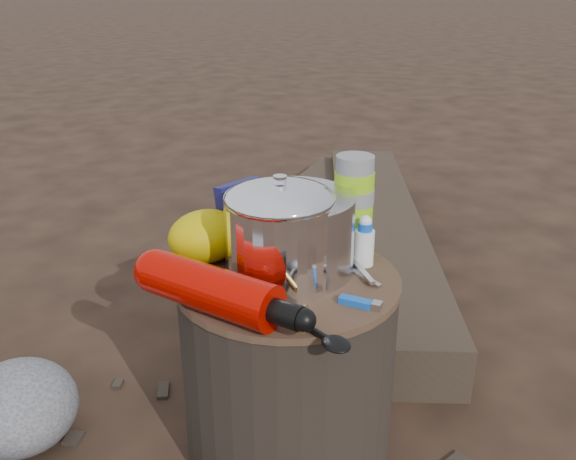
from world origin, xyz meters
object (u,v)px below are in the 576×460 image
camping_pot (280,233)px  fuel_bottle (211,289)px  stump (288,363)px  thermos (353,205)px  travel_mug (298,217)px  log_main (377,234)px

camping_pot → fuel_bottle: bearing=-165.9°
stump → thermos: size_ratio=2.11×
stump → fuel_bottle: fuel_bottle is taller
fuel_bottle → thermos: (0.34, 0.09, 0.06)m
thermos → fuel_bottle: bearing=-165.6°
fuel_bottle → travel_mug: 0.31m
log_main → stump: bearing=-105.9°
fuel_bottle → travel_mug: (0.26, 0.16, 0.02)m
stump → thermos: bearing=13.9°
fuel_bottle → thermos: bearing=-13.8°
camping_pot → travel_mug: 0.17m
camping_pot → fuel_bottle: 0.17m
log_main → thermos: bearing=-100.1°
log_main → fuel_bottle: (-0.90, -0.72, 0.35)m
thermos → stump: bearing=-166.1°
log_main → camping_pot: size_ratio=8.61×
camping_pot → log_main: bearing=42.4°
stump → camping_pot: (-0.02, -0.01, 0.29)m
stump → fuel_bottle: bearing=-165.2°
stump → thermos: (0.17, 0.04, 0.29)m
stump → log_main: stump is taller
stump → log_main: (0.73, 0.68, -0.12)m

